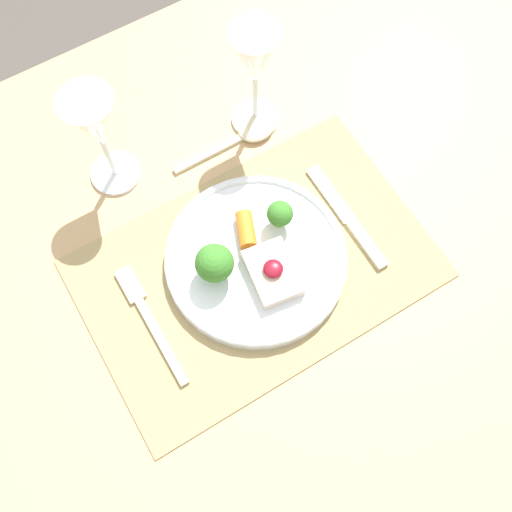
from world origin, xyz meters
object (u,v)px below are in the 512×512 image
(fork, at_px, (148,316))
(wine_glass_near, at_px, (255,61))
(spoon, at_px, (248,132))
(wine_glass_far, at_px, (95,126))
(knife, at_px, (351,223))
(dinner_plate, at_px, (255,258))

(fork, relative_size, wine_glass_near, 0.97)
(spoon, height_order, wine_glass_far, wine_glass_far)
(knife, relative_size, spoon, 1.08)
(dinner_plate, relative_size, knife, 1.38)
(dinner_plate, bearing_deg, spoon, 61.63)
(knife, distance_m, wine_glass_far, 0.38)
(fork, xyz_separation_m, wine_glass_far, (0.06, 0.22, 0.12))
(knife, bearing_deg, fork, 175.22)
(spoon, bearing_deg, fork, -141.96)
(spoon, bearing_deg, dinner_plate, -114.49)
(spoon, xyz_separation_m, wine_glass_far, (-0.20, 0.04, 0.12))
(dinner_plate, distance_m, wine_glass_far, 0.27)
(fork, height_order, wine_glass_near, wine_glass_near)
(wine_glass_far, bearing_deg, dinner_plate, -65.39)
(dinner_plate, relative_size, wine_glass_near, 1.34)
(knife, bearing_deg, spoon, 103.48)
(knife, bearing_deg, wine_glass_far, 135.64)
(dinner_plate, height_order, spoon, dinner_plate)
(knife, bearing_deg, wine_glass_near, 96.54)
(wine_glass_near, relative_size, wine_glass_far, 1.05)
(dinner_plate, distance_m, wine_glass_near, 0.27)
(dinner_plate, bearing_deg, wine_glass_far, 114.61)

